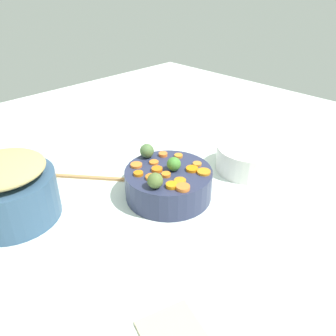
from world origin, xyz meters
The scene contains 24 objects.
tabletop centered at (0.00, 0.00, 0.01)m, with size 2.40×2.40×0.02m, color silver.
serving_bowl_carrots centered at (-0.02, 0.00, 0.06)m, with size 0.26×0.26×0.09m, color #2B3150.
metal_pot centered at (-0.25, -0.37, 0.08)m, with size 0.25×0.25×0.13m, color #325171.
stuffing_mound centered at (-0.25, -0.37, 0.17)m, with size 0.22×0.22×0.05m, color tan.
carrot_slice_0 centered at (0.03, 0.05, 0.11)m, with size 0.04×0.04×0.01m, color orange.
carrot_slice_1 centered at (0.02, 0.08, 0.11)m, with size 0.03×0.03×0.01m, color orange.
carrot_slice_2 centered at (0.08, -0.04, 0.11)m, with size 0.04×0.04×0.01m, color orange.
carrot_slice_3 centered at (0.05, -0.02, 0.11)m, with size 0.03×0.03×0.01m, color orange.
carrot_slice_4 centered at (-0.02, -0.06, 0.11)m, with size 0.03×0.03×0.01m, color orange.
carrot_slice_5 centered at (0.06, 0.06, 0.11)m, with size 0.04×0.04×0.01m, color orange.
carrot_slice_6 centered at (0.00, -0.03, 0.11)m, with size 0.03×0.03×0.01m, color orange.
carrot_slice_7 centered at (-0.10, -0.05, 0.11)m, with size 0.03×0.03×0.01m, color orange.
carrot_slice_8 centered at (-0.06, -0.08, 0.11)m, with size 0.03×0.03×0.01m, color orange.
carrot_slice_9 centered at (-0.05, 0.08, 0.11)m, with size 0.03×0.03×0.01m, color orange.
carrot_slice_10 centered at (-0.03, 0.04, 0.11)m, with size 0.03×0.03×0.01m, color orange.
carrot_slice_11 centered at (-0.04, -0.02, 0.11)m, with size 0.03×0.03×0.01m, color orange.
carrot_slice_12 centered at (-0.09, 0.05, 0.11)m, with size 0.03×0.03×0.01m, color orange.
carrot_slice_13 centered at (-0.08, 0.00, 0.11)m, with size 0.03×0.03×0.01m, color orange.
carrot_slice_14 centered at (0.05, -0.05, 0.11)m, with size 0.03×0.03×0.01m, color orange.
brussels_sprout_0 centered at (-0.01, 0.01, 0.13)m, with size 0.04×0.04×0.04m, color #448531.
brussels_sprout_1 centered at (-0.12, 0.01, 0.13)m, with size 0.04×0.04×0.04m, color #4F703E.
brussels_sprout_2 centered at (0.02, -0.09, 0.13)m, with size 0.04×0.04×0.04m, color #546C34.
wooden_spoon centered at (-0.34, -0.17, 0.03)m, with size 0.26×0.22×0.01m.
casserole_dish centered at (0.06, 0.30, 0.06)m, with size 0.21×0.21×0.08m, color white.
Camera 1 is at (0.59, -0.60, 0.62)m, focal length 36.71 mm.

